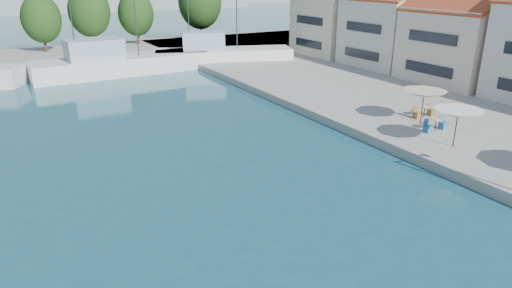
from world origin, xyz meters
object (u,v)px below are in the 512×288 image
trawler_04 (221,55)px  umbrella_cream (424,94)px  trawler_03 (118,64)px  umbrella_white (458,114)px

trawler_04 → umbrella_cream: size_ratio=5.43×
trawler_03 → umbrella_cream: trawler_03 is taller
trawler_03 → umbrella_white: (11.08, -32.99, 1.48)m
trawler_03 → trawler_04: size_ratio=1.14×
umbrella_cream → trawler_04: bearing=92.5°
trawler_04 → trawler_03: bearing=-162.2°
umbrella_cream → umbrella_white: bearing=-114.9°
trawler_03 → trawler_04: (11.72, -0.35, 0.00)m
trawler_03 → umbrella_cream: size_ratio=6.17×
umbrella_white → umbrella_cream: bearing=65.1°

